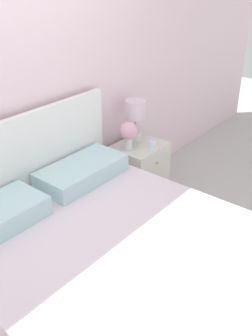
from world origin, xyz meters
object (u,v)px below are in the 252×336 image
(nightstand, at_px, (139,171))
(flower_vase, at_px, (129,132))
(bed, at_px, (112,268))
(table_lamp, at_px, (135,114))
(teacup, at_px, (152,145))

(nightstand, bearing_deg, flower_vase, 172.35)
(bed, relative_size, table_lamp, 4.97)
(teacup, bearing_deg, nightstand, 99.90)
(bed, relative_size, teacup, 17.64)
(bed, bearing_deg, nightstand, 30.24)
(table_lamp, height_order, teacup, table_lamp)
(nightstand, distance_m, teacup, 0.34)
(nightstand, height_order, teacup, teacup)
(flower_vase, height_order, teacup, flower_vase)
(table_lamp, xyz_separation_m, teacup, (-0.03, -0.22, -0.25))
(nightstand, distance_m, flower_vase, 0.47)
(bed, height_order, flower_vase, bed)
(table_lamp, bearing_deg, flower_vase, -159.13)
(nightstand, relative_size, flower_vase, 2.11)
(nightstand, relative_size, teacup, 4.93)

